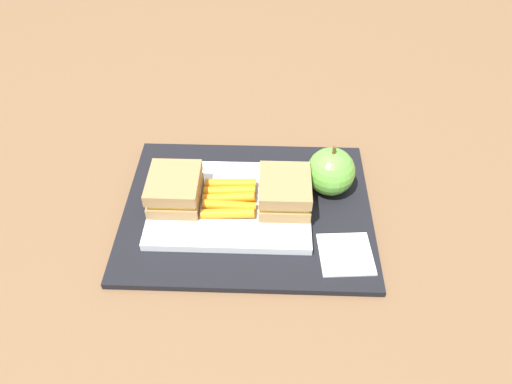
{
  "coord_description": "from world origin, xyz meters",
  "views": [
    {
      "loc": [
        0.03,
        -0.47,
        0.52
      ],
      "look_at": [
        0.01,
        0.0,
        0.04
      ],
      "focal_mm": 33.04,
      "sensor_mm": 36.0,
      "label": 1
    }
  ],
  "objects_px": {
    "sandwich_half_right": "(285,192)",
    "paper_napkin": "(346,254)",
    "carrot_sticks_bundle": "(229,198)",
    "apple": "(331,172)",
    "food_tray": "(230,204)",
    "sandwich_half_left": "(175,189)"
  },
  "relations": [
    {
      "from": "sandwich_half_left",
      "to": "paper_napkin",
      "type": "xyz_separation_m",
      "value": [
        0.24,
        -0.08,
        -0.03
      ]
    },
    {
      "from": "food_tray",
      "to": "sandwich_half_left",
      "type": "relative_size",
      "value": 2.88
    },
    {
      "from": "food_tray",
      "to": "sandwich_half_right",
      "type": "distance_m",
      "value": 0.08
    },
    {
      "from": "carrot_sticks_bundle",
      "to": "apple",
      "type": "distance_m",
      "value": 0.15
    },
    {
      "from": "sandwich_half_left",
      "to": "food_tray",
      "type": "bearing_deg",
      "value": 0.0
    },
    {
      "from": "sandwich_half_left",
      "to": "carrot_sticks_bundle",
      "type": "bearing_deg",
      "value": -0.2
    },
    {
      "from": "carrot_sticks_bundle",
      "to": "sandwich_half_right",
      "type": "bearing_deg",
      "value": 0.19
    },
    {
      "from": "sandwich_half_right",
      "to": "paper_napkin",
      "type": "xyz_separation_m",
      "value": [
        0.08,
        -0.08,
        -0.03
      ]
    },
    {
      "from": "food_tray",
      "to": "carrot_sticks_bundle",
      "type": "bearing_deg",
      "value": -163.26
    },
    {
      "from": "carrot_sticks_bundle",
      "to": "apple",
      "type": "bearing_deg",
      "value": 16.04
    },
    {
      "from": "sandwich_half_left",
      "to": "paper_napkin",
      "type": "relative_size",
      "value": 1.14
    },
    {
      "from": "food_tray",
      "to": "paper_napkin",
      "type": "xyz_separation_m",
      "value": [
        0.16,
        -0.08,
        -0.0
      ]
    },
    {
      "from": "food_tray",
      "to": "apple",
      "type": "relative_size",
      "value": 2.79
    },
    {
      "from": "carrot_sticks_bundle",
      "to": "apple",
      "type": "height_order",
      "value": "apple"
    },
    {
      "from": "carrot_sticks_bundle",
      "to": "apple",
      "type": "relative_size",
      "value": 0.94
    },
    {
      "from": "food_tray",
      "to": "apple",
      "type": "bearing_deg",
      "value": 16.04
    },
    {
      "from": "sandwich_half_left",
      "to": "apple",
      "type": "bearing_deg",
      "value": 10.61
    },
    {
      "from": "sandwich_half_right",
      "to": "carrot_sticks_bundle",
      "type": "distance_m",
      "value": 0.08
    },
    {
      "from": "apple",
      "to": "paper_napkin",
      "type": "xyz_separation_m",
      "value": [
        0.01,
        -0.12,
        -0.03
      ]
    },
    {
      "from": "carrot_sticks_bundle",
      "to": "apple",
      "type": "xyz_separation_m",
      "value": [
        0.15,
        0.04,
        0.02
      ]
    },
    {
      "from": "carrot_sticks_bundle",
      "to": "paper_napkin",
      "type": "xyz_separation_m",
      "value": [
        0.16,
        -0.08,
        -0.02
      ]
    },
    {
      "from": "sandwich_half_right",
      "to": "apple",
      "type": "distance_m",
      "value": 0.08
    }
  ]
}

